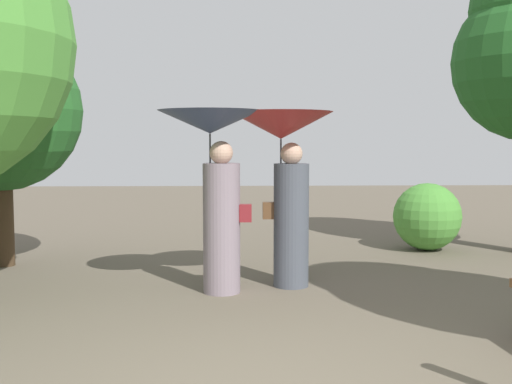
{
  "coord_description": "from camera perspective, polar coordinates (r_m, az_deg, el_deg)",
  "views": [
    {
      "loc": [
        -0.27,
        -3.86,
        1.73
      ],
      "look_at": [
        0.0,
        3.64,
        1.11
      ],
      "focal_mm": 43.47,
      "sensor_mm": 36.0,
      "label": 1
    }
  ],
  "objects": [
    {
      "name": "person_right",
      "position": [
        7.31,
        2.65,
        2.91
      ],
      "size": [
        1.23,
        1.23,
        2.07
      ],
      "rotation": [
        0.0,
        0.0,
        1.46
      ],
      "color": "#474C56",
      "rests_on": "ground"
    },
    {
      "name": "bush_path_left",
      "position": [
        10.19,
        15.48,
        -2.2
      ],
      "size": [
        1.07,
        1.07,
        1.07
      ],
      "primitive_type": "sphere",
      "color": "#4C9338",
      "rests_on": "ground"
    },
    {
      "name": "person_left",
      "position": [
        7.02,
        -3.78,
        2.32
      ],
      "size": [
        1.18,
        1.18,
        2.08
      ],
      "rotation": [
        0.0,
        0.0,
        1.46
      ],
      "color": "gray",
      "rests_on": "ground"
    }
  ]
}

